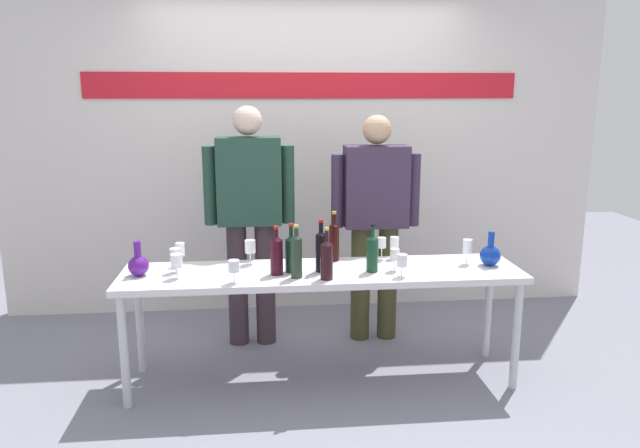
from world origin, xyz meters
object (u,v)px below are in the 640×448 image
Objects in this scene: wine_bottle_4 at (291,252)px; presenter_left at (250,211)px; wine_bottle_0 at (327,258)px; wine_bottle_2 at (321,250)px; wine_glass_left_2 at (180,250)px; wine_bottle_1 at (277,254)px; presenter_right at (375,213)px; wine_glass_right_0 at (382,243)px; wine_glass_right_3 at (395,255)px; wine_glass_right_1 at (394,243)px; wine_glass_left_0 at (234,267)px; display_table at (322,280)px; wine_glass_right_2 at (402,261)px; decanter_blue_right at (490,255)px; wine_glass_right_4 at (467,247)px; wine_bottle_3 at (334,240)px; wine_glass_left_3 at (175,256)px; wine_glass_left_1 at (176,261)px; wine_bottle_6 at (372,252)px; wine_bottle_5 at (296,255)px; wine_glass_left_4 at (250,247)px; decanter_blue_left at (138,264)px.

presenter_left is at bearing 111.73° from wine_bottle_4.
presenter_left is 0.94m from wine_bottle_0.
wine_bottle_2 reaches higher than wine_bottle_4.
wine_bottle_2 reaches higher than wine_glass_left_2.
presenter_right is at bearing 43.29° from wine_bottle_1.
wine_glass_right_0 reaches higher than wine_glass_right_3.
wine_bottle_1 is 2.04× the size of wine_glass_right_1.
wine_glass_left_0 is 0.92× the size of wine_glass_left_2.
display_table is 0.51m from wine_glass_right_2.
wine_glass_left_0 is at bearing -172.86° from decanter_blue_right.
decanter_blue_right reaches higher than wine_glass_right_4.
wine_bottle_2 is 2.23× the size of wine_glass_right_1.
wine_bottle_3 is 2.16× the size of wine_glass_left_3.
wine_glass_left_1 is (-0.67, -0.06, -0.02)m from wine_bottle_4.
wine_glass_left_3 is at bearing 175.52° from wine_bottle_2.
presenter_right is at bearing 129.33° from wine_glass_right_4.
wine_glass_right_3 is (0.45, -0.03, -0.04)m from wine_bottle_2.
wine_glass_left_0 is 0.90× the size of wine_glass_left_3.
display_table is 0.26m from wine_bottle_4.
wine_bottle_3 is at bearing 127.08° from wine_bottle_6.
wine_glass_left_2 is at bearing 155.98° from wine_bottle_5.
presenter_left is at bearing 137.34° from wine_bottle_6.
wine_glass_right_4 is at bearing -5.68° from wine_glass_left_4.
wine_glass_right_2 is (0.36, -0.39, -0.04)m from wine_bottle_3.
wine_bottle_6 reaches higher than decanter_blue_right.
display_table is at bearing -153.64° from wine_glass_right_0.
display_table is 7.54× the size of wine_bottle_3.
wine_glass_right_3 is (0.34, -0.26, -0.04)m from wine_bottle_3.
wine_glass_left_3 is 0.93× the size of wine_glass_right_4.
wine_bottle_5 is 0.66m from wine_glass_right_0.
wine_glass_right_1 is at bearing -23.54° from presenter_left.
wine_bottle_2 is at bearing 175.83° from wine_glass_right_3.
wine_bottle_5 is at bearing -150.10° from wine_glass_right_0.
wine_bottle_5 is at bearing -174.08° from decanter_blue_right.
display_table is 0.30m from wine_bottle_3.
wine_bottle_0 is 0.16m from wine_bottle_2.
decanter_blue_right is 1.50× the size of wine_glass_left_1.
wine_glass_left_0 is at bearing -34.55° from wine_glass_left_3.
wine_glass_right_4 is at bearing 25.30° from wine_glass_right_2.
wine_glass_left_0 is 0.44m from wine_glass_left_3.
wine_bottle_5 is (-0.61, -0.76, -0.08)m from presenter_right.
presenter_right is 5.52× the size of wine_bottle_6.
wine_glass_left_4 is 1.13× the size of wine_glass_right_3.
decanter_blue_left is 1.53m from wine_glass_right_3.
display_table is 16.83× the size of wine_glass_right_1.
wine_bottle_0 is (-0.44, -0.81, -0.10)m from presenter_right.
wine_bottle_0 reaches higher than display_table.
display_table is 16.81× the size of wine_glass_left_1.
wine_bottle_0 is at bearing 179.85° from wine_glass_right_2.
presenter_right reaches higher than wine_bottle_5.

